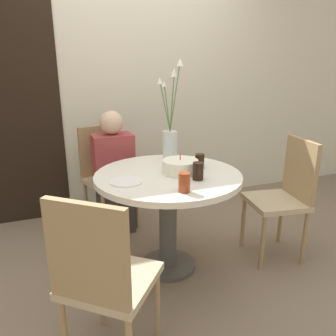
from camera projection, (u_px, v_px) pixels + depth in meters
ground_plane at (168, 266)px, 2.48m from camera, size 16.00×16.00×0.00m
wall_back at (122, 82)px, 3.23m from camera, size 8.00×0.05×2.60m
doorway_panel at (9, 116)px, 2.92m from camera, size 0.90×0.01×2.05m
dining_table at (168, 194)px, 2.30m from camera, size 1.02×1.02×0.74m
chair_near_front at (105, 170)px, 3.00m from camera, size 0.50×0.50×0.94m
chair_right_flank at (102, 275)px, 1.49m from camera, size 0.56×0.56×0.94m
chair_far_back at (286, 191)px, 2.50m from camera, size 0.46×0.46×0.94m
birthday_cake at (180, 166)px, 2.26m from camera, size 0.25×0.25×0.14m
flower_vase at (170, 135)px, 2.52m from camera, size 0.19×0.19×0.77m
side_plate at (126, 181)px, 2.09m from camera, size 0.21×0.21×0.01m
drink_glass_0 at (184, 182)px, 1.91m from camera, size 0.07×0.07×0.12m
drink_glass_1 at (200, 161)px, 2.37m from camera, size 0.07×0.07×0.10m
drink_glass_2 at (198, 171)px, 2.12m from camera, size 0.07×0.07×0.12m
person_guest at (114, 177)px, 2.89m from camera, size 0.34×0.24×1.10m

